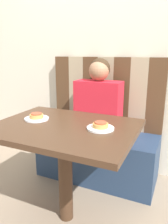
# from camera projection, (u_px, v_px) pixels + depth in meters

# --- Properties ---
(ground_plane) EXTENTS (12.00, 12.00, 0.00)m
(ground_plane) POSITION_uv_depth(u_px,v_px,m) (67.00, 217.00, 1.62)
(ground_plane) COLOR gray
(wall_back) EXTENTS (7.00, 0.05, 2.60)m
(wall_back) POSITION_uv_depth(u_px,v_px,m) (111.00, 40.00, 2.09)
(wall_back) COLOR beige
(wall_back) RESTS_ON ground_plane
(booth_seat) EXTENTS (1.11, 0.49, 0.45)m
(booth_seat) POSITION_uv_depth(u_px,v_px,m) (97.00, 154.00, 2.11)
(booth_seat) COLOR navy
(booth_seat) RESTS_ON ground_plane
(booth_backrest) EXTENTS (1.11, 0.07, 0.69)m
(booth_backrest) POSITION_uv_depth(u_px,v_px,m) (106.00, 93.00, 2.15)
(booth_backrest) COLOR #4C331E
(booth_backrest) RESTS_ON booth_seat
(dining_table) EXTENTS (0.93, 0.72, 0.72)m
(dining_table) POSITION_uv_depth(u_px,v_px,m) (65.00, 139.00, 1.46)
(dining_table) COLOR #422B1C
(dining_table) RESTS_ON ground_plane
(person) EXTENTS (0.41, 0.21, 0.68)m
(person) POSITION_uv_depth(u_px,v_px,m) (99.00, 99.00, 1.97)
(person) COLOR red
(person) RESTS_ON booth_seat
(plate_left) EXTENTS (0.17, 0.17, 0.01)m
(plate_left) POSITION_uv_depth(u_px,v_px,m) (37.00, 119.00, 1.56)
(plate_left) COLOR white
(plate_left) RESTS_ON dining_table
(plate_right) EXTENTS (0.17, 0.17, 0.01)m
(plate_right) POSITION_uv_depth(u_px,v_px,m) (100.00, 128.00, 1.36)
(plate_right) COLOR white
(plate_right) RESTS_ON dining_table
(pizza_left) EXTENTS (0.10, 0.10, 0.03)m
(pizza_left) POSITION_uv_depth(u_px,v_px,m) (37.00, 116.00, 1.55)
(pizza_left) COLOR #C68E47
(pizza_left) RESTS_ON plate_left
(pizza_right) EXTENTS (0.10, 0.10, 0.03)m
(pizza_right) POSITION_uv_depth(u_px,v_px,m) (100.00, 125.00, 1.36)
(pizza_right) COLOR #C68E47
(pizza_right) RESTS_ON plate_right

